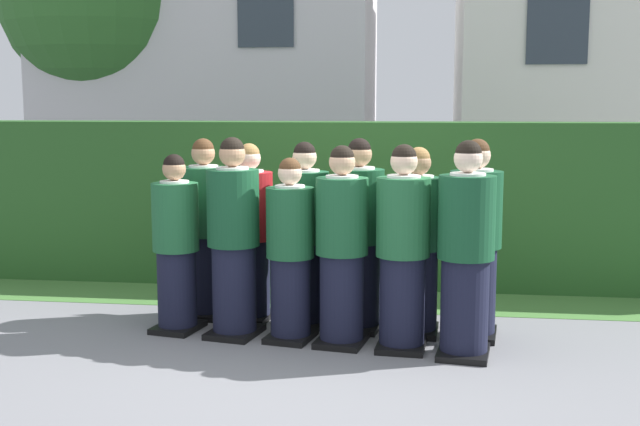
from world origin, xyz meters
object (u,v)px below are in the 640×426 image
object	(u,v)px
student_front_row_0	(176,248)
student_front_row_3	(342,251)
student_rear_row_0	(205,232)
student_front_row_4	(403,253)
student_rear_row_2	(305,239)
student_in_red_blazer	(250,237)
student_front_row_2	(290,254)
student_rear_row_4	(417,246)
student_rear_row_5	(475,244)
student_front_row_1	(234,242)
student_rear_row_3	(359,239)
student_front_row_5	(466,255)

from	to	relation	value
student_front_row_0	student_front_row_3	xyz separation A→B (m)	(1.46, -0.20, 0.05)
student_front_row_0	student_rear_row_0	bearing A→B (deg)	77.25
student_front_row_3	student_front_row_4	world-z (taller)	student_front_row_4
student_rear_row_2	student_in_red_blazer	bearing A→B (deg)	166.06
student_front_row_2	student_front_row_3	size ratio (longest dim) A/B	0.93
student_rear_row_2	student_rear_row_4	size ratio (longest dim) A/B	1.02
student_in_red_blazer	student_rear_row_4	world-z (taller)	student_in_red_blazer
student_rear_row_2	student_rear_row_4	distance (m)	1.00
student_front_row_2	student_front_row_4	size ratio (longest dim) A/B	0.93
student_rear_row_5	student_front_row_0	bearing A→B (deg)	-176.78
student_front_row_1	student_front_row_3	world-z (taller)	student_front_row_1
student_rear_row_2	student_rear_row_3	world-z (taller)	student_rear_row_3
student_front_row_2	student_rear_row_5	world-z (taller)	student_rear_row_5
student_front_row_0	student_front_row_1	distance (m)	0.54
student_front_row_1	student_rear_row_3	distance (m)	1.09
student_front_row_5	student_rear_row_5	world-z (taller)	student_front_row_5
student_front_row_0	student_rear_row_4	world-z (taller)	student_rear_row_4
student_front_row_2	student_rear_row_2	world-z (taller)	student_rear_row_2
student_front_row_4	student_rear_row_0	size ratio (longest dim) A/B	1.00
student_front_row_5	student_in_red_blazer	distance (m)	2.06
student_front_row_4	student_front_row_5	distance (m)	0.50
student_front_row_0	student_front_row_5	world-z (taller)	student_front_row_5
student_front_row_4	student_rear_row_3	world-z (taller)	student_rear_row_3
student_front_row_5	student_in_red_blazer	xyz separation A→B (m)	(-1.89, 0.83, -0.04)
student_rear_row_4	student_rear_row_3	bearing A→B (deg)	170.69
student_front_row_1	student_in_red_blazer	bearing A→B (deg)	87.10
student_front_row_5	student_rear_row_2	size ratio (longest dim) A/B	1.03
student_front_row_2	student_rear_row_4	xyz separation A→B (m)	(1.04, 0.32, 0.04)
student_front_row_2	student_rear_row_5	bearing A→B (deg)	10.66
student_front_row_4	student_rear_row_3	distance (m)	0.66
student_front_row_0	student_rear_row_4	size ratio (longest dim) A/B	0.96
student_front_row_2	student_rear_row_2	size ratio (longest dim) A/B	0.93
student_front_row_1	student_rear_row_2	world-z (taller)	student_front_row_1
student_rear_row_3	student_rear_row_4	xyz separation A→B (m)	(0.51, -0.08, -0.03)
student_rear_row_0	student_rear_row_5	xyz separation A→B (m)	(2.43, -0.36, 0.01)
student_front_row_5	student_rear_row_4	distance (m)	0.68
student_front_row_1	student_front_row_5	xyz separation A→B (m)	(1.91, -0.31, -0.00)
student_rear_row_0	student_in_red_blazer	size ratio (longest dim) A/B	1.02
student_front_row_1	student_rear_row_5	bearing A→B (deg)	6.31
student_in_red_blazer	student_front_row_2	bearing A→B (deg)	-51.09
student_rear_row_0	student_in_red_blazer	bearing A→B (deg)	-8.32
student_front_row_4	student_front_row_5	bearing A→B (deg)	-14.33
student_front_row_0	student_front_row_2	bearing A→B (deg)	-7.95
student_front_row_0	student_in_red_blazer	world-z (taller)	student_in_red_blazer
student_front_row_2	student_front_row_5	bearing A→B (deg)	-9.89
student_front_row_1	student_front_row_2	xyz separation A→B (m)	(0.50, -0.06, -0.08)
student_front_row_2	student_rear_row_0	xyz separation A→B (m)	(-0.91, 0.65, 0.06)
student_front_row_2	student_rear_row_3	size ratio (longest dim) A/B	0.91
student_in_red_blazer	student_front_row_0	bearing A→B (deg)	-141.64
student_front_row_1	student_rear_row_4	xyz separation A→B (m)	(1.54, 0.26, -0.04)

